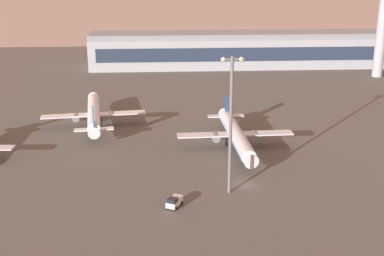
{
  "coord_description": "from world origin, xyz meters",
  "views": [
    {
      "loc": [
        -18.39,
        -102.7,
        46.45
      ],
      "look_at": [
        -9.96,
        29.97,
        4.0
      ],
      "focal_mm": 47.62,
      "sensor_mm": 36.0,
      "label": 1
    }
  ],
  "objects_px": {
    "airplane_terminal_side": "(236,134)",
    "maintenance_van": "(174,202)",
    "control_tower": "(383,20)",
    "apron_light_east": "(231,118)",
    "airplane_taxiway_distant": "(94,114)"
  },
  "relations": [
    {
      "from": "airplane_taxiway_distant",
      "to": "airplane_terminal_side",
      "type": "bearing_deg",
      "value": -36.18
    },
    {
      "from": "apron_light_east",
      "to": "airplane_terminal_side",
      "type": "bearing_deg",
      "value": 79.02
    },
    {
      "from": "airplane_taxiway_distant",
      "to": "maintenance_van",
      "type": "xyz_separation_m",
      "value": [
        22.61,
        -56.07,
        -2.7
      ]
    },
    {
      "from": "airplane_terminal_side",
      "to": "apron_light_east",
      "type": "xyz_separation_m",
      "value": [
        -5.36,
        -27.61,
        12.72
      ]
    },
    {
      "from": "control_tower",
      "to": "apron_light_east",
      "type": "distance_m",
      "value": 141.08
    },
    {
      "from": "airplane_terminal_side",
      "to": "maintenance_van",
      "type": "bearing_deg",
      "value": 61.02
    },
    {
      "from": "control_tower",
      "to": "airplane_terminal_side",
      "type": "xyz_separation_m",
      "value": [
        -75.53,
        -87.71,
        -20.57
      ]
    },
    {
      "from": "airplane_taxiway_distant",
      "to": "apron_light_east",
      "type": "distance_m",
      "value": 61.94
    },
    {
      "from": "airplane_terminal_side",
      "to": "airplane_taxiway_distant",
      "type": "xyz_separation_m",
      "value": [
        -39.92,
        22.19,
        0.0
      ]
    },
    {
      "from": "airplane_terminal_side",
      "to": "apron_light_east",
      "type": "bearing_deg",
      "value": 77.11
    },
    {
      "from": "maintenance_van",
      "to": "airplane_terminal_side",
      "type": "bearing_deg",
      "value": -89.56
    },
    {
      "from": "airplane_terminal_side",
      "to": "maintenance_van",
      "type": "xyz_separation_m",
      "value": [
        -17.32,
        -33.88,
        -2.7
      ]
    },
    {
      "from": "airplane_terminal_side",
      "to": "apron_light_east",
      "type": "distance_m",
      "value": 30.87
    },
    {
      "from": "airplane_terminal_side",
      "to": "maintenance_van",
      "type": "distance_m",
      "value": 38.15
    },
    {
      "from": "apron_light_east",
      "to": "maintenance_van",
      "type": "bearing_deg",
      "value": -152.32
    }
  ]
}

